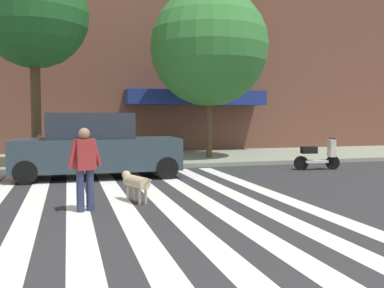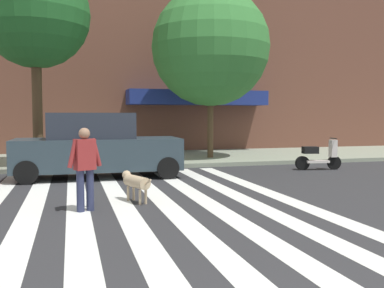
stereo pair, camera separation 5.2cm
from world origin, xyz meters
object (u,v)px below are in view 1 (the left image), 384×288
parked_car_behind_first (96,147)px  street_tree_middle (209,47)px  pedestrian_dog_walker (85,164)px  parked_scooter (317,156)px  dog_on_leash (135,182)px  street_tree_nearest (34,14)px

parked_car_behind_first → street_tree_middle: bearing=36.9°
pedestrian_dog_walker → parked_scooter: bearing=29.3°
parked_scooter → dog_on_leash: 7.94m
parked_scooter → parked_car_behind_first: bearing=178.7°
street_tree_nearest → dog_on_leash: size_ratio=6.33×
pedestrian_dog_walker → dog_on_leash: bearing=30.6°
parked_car_behind_first → dog_on_leash: 4.11m
parked_scooter → street_tree_nearest: size_ratio=0.23×
street_tree_middle → parked_car_behind_first: bearing=-143.1°
parked_car_behind_first → street_tree_nearest: 5.32m
dog_on_leash → street_tree_middle: bearing=61.1°
dog_on_leash → street_tree_nearest: bearing=110.5°
street_tree_nearest → dog_on_leash: (2.41, -6.46, -4.85)m
parked_scooter → street_tree_middle: (-2.70, 3.78, 4.19)m
street_tree_middle → dog_on_leash: street_tree_middle is taller
street_tree_nearest → pedestrian_dog_walker: street_tree_nearest is taller
street_tree_middle → pedestrian_dog_walker: size_ratio=4.22×
parked_car_behind_first → pedestrian_dog_walker: (-0.50, -4.67, -0.00)m
parked_scooter → street_tree_middle: size_ratio=0.24×
street_tree_middle → pedestrian_dog_walker: street_tree_middle is taller
parked_car_behind_first → street_tree_nearest: street_tree_nearest is taller
street_tree_middle → dog_on_leash: (-4.23, -7.65, -4.22)m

